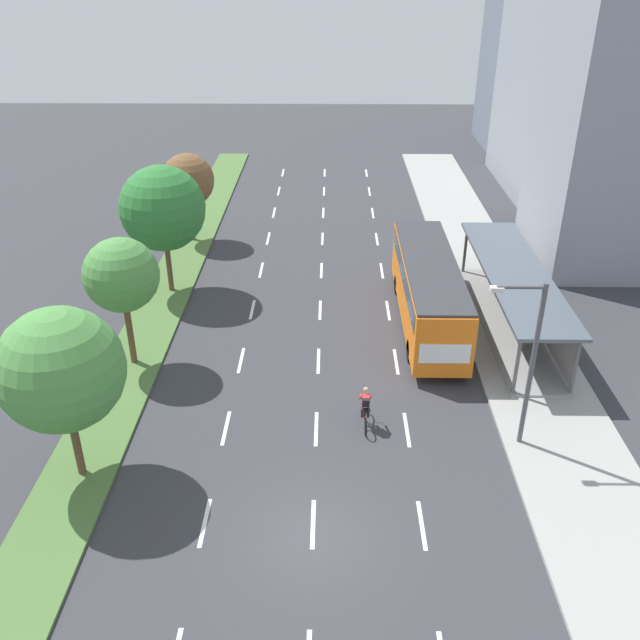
{
  "coord_description": "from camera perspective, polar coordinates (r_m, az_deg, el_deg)",
  "views": [
    {
      "loc": [
        0.47,
        -15.61,
        16.19
      ],
      "look_at": [
        0.05,
        12.17,
        1.2
      ],
      "focal_mm": 38.22,
      "sensor_mm": 36.0,
      "label": 1
    }
  ],
  "objects": [
    {
      "name": "ground_plane",
      "position": [
        22.5,
        -0.62,
        -17.68
      ],
      "size": [
        140.0,
        140.0,
        0.0
      ],
      "primitive_type": "plane",
      "color": "#38383D"
    },
    {
      "name": "median_strip",
      "position": [
        40.07,
        -11.87,
        3.97
      ],
      "size": [
        2.6,
        52.0,
        0.12
      ],
      "primitive_type": "cube",
      "color": "#4C7038",
      "rests_on": "ground"
    },
    {
      "name": "sidewalk_right",
      "position": [
        40.06,
        13.49,
        3.81
      ],
      "size": [
        4.5,
        52.0,
        0.15
      ],
      "primitive_type": "cube",
      "color": "#9E9E99",
      "rests_on": "ground"
    },
    {
      "name": "lane_divider_left",
      "position": [
        37.49,
        -5.29,
        2.64
      ],
      "size": [
        0.14,
        46.93,
        0.01
      ],
      "color": "white",
      "rests_on": "ground"
    },
    {
      "name": "lane_divider_center",
      "position": [
        37.28,
        0.07,
        2.61
      ],
      "size": [
        0.14,
        46.93,
        0.01
      ],
      "color": "white",
      "rests_on": "ground"
    },
    {
      "name": "lane_divider_right",
      "position": [
        37.4,
        5.44,
        2.57
      ],
      "size": [
        0.14,
        46.93,
        0.01
      ],
      "color": "white",
      "rests_on": "ground"
    },
    {
      "name": "bus_shelter",
      "position": [
        34.0,
        16.25,
        2.23
      ],
      "size": [
        2.9,
        13.02,
        2.86
      ],
      "color": "gray",
      "rests_on": "sidewalk_right"
    },
    {
      "name": "bus",
      "position": [
        33.25,
        9.07,
        2.84
      ],
      "size": [
        2.54,
        11.29,
        3.37
      ],
      "color": "orange",
      "rests_on": "ground"
    },
    {
      "name": "cyclist",
      "position": [
        26.39,
        3.83,
        -7.43
      ],
      "size": [
        0.46,
        1.82,
        1.71
      ],
      "color": "black",
      "rests_on": "ground"
    },
    {
      "name": "median_tree_nearest",
      "position": [
        23.51,
        -20.88,
        -3.92
      ],
      "size": [
        4.16,
        4.16,
        6.34
      ],
      "color": "brown",
      "rests_on": "median_strip"
    },
    {
      "name": "median_tree_second",
      "position": [
        29.67,
        -16.29,
        3.61
      ],
      "size": [
        3.18,
        3.18,
        5.82
      ],
      "color": "brown",
      "rests_on": "median_strip"
    },
    {
      "name": "median_tree_third",
      "position": [
        36.11,
        -13.05,
        9.08
      ],
      "size": [
        4.4,
        4.4,
        6.8
      ],
      "color": "brown",
      "rests_on": "median_strip"
    },
    {
      "name": "median_tree_fourth",
      "position": [
        43.23,
        -11.01,
        11.41
      ],
      "size": [
        3.24,
        3.24,
        5.48
      ],
      "color": "brown",
      "rests_on": "median_strip"
    },
    {
      "name": "streetlight",
      "position": [
        24.75,
        17.07,
        -2.84
      ],
      "size": [
        1.91,
        0.24,
        6.5
      ],
      "color": "#4C4C51",
      "rests_on": "sidewalk_right"
    },
    {
      "name": "building_mid_right",
      "position": [
        56.14,
        21.69,
        19.95
      ],
      "size": [
        10.44,
        12.48,
        19.54
      ],
      "primitive_type": "cube",
      "color": "#8E939E",
      "rests_on": "ground"
    },
    {
      "name": "building_far_right",
      "position": [
        68.24,
        17.85,
        19.3
      ],
      "size": [
        8.71,
        11.08,
        13.86
      ],
      "primitive_type": "cube",
      "color": "slate",
      "rests_on": "ground"
    }
  ]
}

